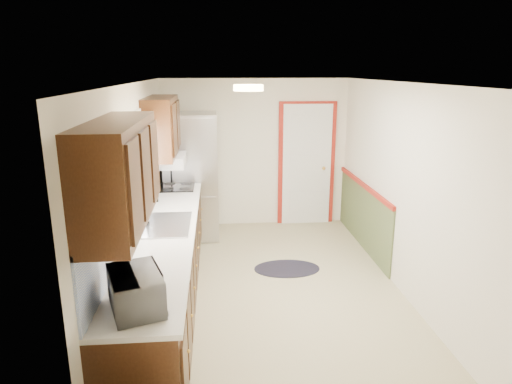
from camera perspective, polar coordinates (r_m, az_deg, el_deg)
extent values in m
cube|color=tan|center=(5.51, 2.20, -12.37)|extent=(3.20, 5.20, 0.12)
cube|color=white|center=(4.88, 2.49, 13.46)|extent=(3.20, 5.20, 0.12)
cube|color=white|center=(7.49, -0.10, 4.84)|extent=(3.20, 0.10, 2.40)
cube|color=white|center=(2.77, 9.09, -14.06)|extent=(3.20, 0.10, 2.40)
cube|color=white|center=(5.10, -14.63, -0.63)|extent=(0.10, 5.20, 2.40)
cube|color=white|center=(5.46, 18.15, 0.14)|extent=(0.10, 5.20, 2.40)
cube|color=black|center=(5.03, -11.19, -9.73)|extent=(0.60, 4.00, 0.90)
cube|color=white|center=(4.85, -11.30, -4.69)|extent=(0.63, 4.00, 0.04)
cube|color=#5E8AE5|center=(4.81, -15.07, -1.42)|extent=(0.02, 4.00, 0.55)
cube|color=black|center=(3.39, -16.70, 2.26)|extent=(0.35, 1.40, 0.75)
cube|color=black|center=(6.02, -11.70, 8.00)|extent=(0.35, 1.20, 0.75)
cube|color=white|center=(4.81, -15.17, 3.55)|extent=(0.02, 1.00, 0.90)
cube|color=#BE4223|center=(4.75, -14.92, 7.71)|extent=(0.05, 1.12, 0.24)
cube|color=#B7B7BC|center=(4.94, -11.25, -4.03)|extent=(0.52, 0.82, 0.02)
cube|color=white|center=(6.14, -10.96, 3.91)|extent=(0.45, 0.60, 0.15)
cube|color=maroon|center=(7.62, 6.32, 3.39)|extent=(0.94, 0.05, 2.08)
cube|color=white|center=(7.59, 6.35, 3.35)|extent=(0.80, 0.04, 2.00)
cube|color=#4B5932|center=(6.87, 13.23, -2.99)|extent=(0.02, 2.30, 0.90)
cube|color=maroon|center=(6.74, 13.36, 0.81)|extent=(0.04, 2.30, 0.06)
cylinder|color=#FFD88C|center=(4.66, -0.95, 12.90)|extent=(0.30, 0.30, 0.06)
imported|color=white|center=(3.28, -14.75, -11.40)|extent=(0.42, 0.55, 0.33)
cube|color=#B7B7BC|center=(7.04, -8.05, 1.98)|extent=(0.80, 0.75, 1.91)
cylinder|color=black|center=(6.68, -10.47, 0.32)|extent=(0.02, 0.02, 1.34)
ellipsoid|color=black|center=(6.08, 3.89, -9.53)|extent=(0.87, 0.57, 0.01)
cube|color=black|center=(6.47, -9.81, 0.66)|extent=(0.47, 0.57, 0.02)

